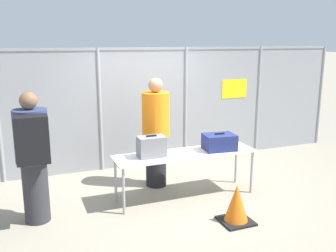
{
  "coord_description": "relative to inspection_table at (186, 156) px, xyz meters",
  "views": [
    {
      "loc": [
        -2.23,
        -5.33,
        2.47
      ],
      "look_at": [
        0.03,
        0.42,
        1.05
      ],
      "focal_mm": 40.0,
      "sensor_mm": 36.0,
      "label": 1
    }
  ],
  "objects": [
    {
      "name": "ground_plane",
      "position": [
        -0.09,
        0.18,
        -0.68
      ],
      "size": [
        120.0,
        120.0,
        0.0
      ],
      "primitive_type": "plane",
      "color": "gray"
    },
    {
      "name": "fence_section",
      "position": [
        -0.08,
        1.8,
        0.54
      ],
      "size": [
        8.92,
        0.07,
        2.34
      ],
      "color": "gray",
      "rests_on": "ground_plane"
    },
    {
      "name": "inspection_table",
      "position": [
        0.0,
        0.0,
        0.0
      ],
      "size": [
        2.28,
        0.6,
        0.74
      ],
      "color": "silver",
      "rests_on": "ground_plane"
    },
    {
      "name": "suitcase_grey",
      "position": [
        -0.56,
        0.02,
        0.21
      ],
      "size": [
        0.41,
        0.27,
        0.34
      ],
      "color": "slate",
      "rests_on": "inspection_table"
    },
    {
      "name": "suitcase_navy",
      "position": [
        0.58,
        -0.04,
        0.18
      ],
      "size": [
        0.53,
        0.41,
        0.28
      ],
      "color": "navy",
      "rests_on": "inspection_table"
    },
    {
      "name": "traveler_hooded",
      "position": [
        -2.26,
        -0.06,
        0.32
      ],
      "size": [
        0.45,
        0.7,
        1.82
      ],
      "rotation": [
        0.0,
        0.0,
        0.13
      ],
      "color": "#2D2D33",
      "rests_on": "ground_plane"
    },
    {
      "name": "security_worker_near",
      "position": [
        -0.27,
        0.65,
        0.28
      ],
      "size": [
        0.46,
        0.46,
        1.87
      ],
      "rotation": [
        0.0,
        0.0,
        2.84
      ],
      "color": "black",
      "rests_on": "ground_plane"
    },
    {
      "name": "utility_trailer",
      "position": [
        2.52,
        3.29,
        -0.26
      ],
      "size": [
        3.9,
        2.05,
        0.74
      ],
      "color": "#B2B2B7",
      "rests_on": "ground_plane"
    },
    {
      "name": "traffic_cone",
      "position": [
        0.3,
        -1.05,
        -0.43
      ],
      "size": [
        0.44,
        0.44,
        0.55
      ],
      "color": "black",
      "rests_on": "ground_plane"
    }
  ]
}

